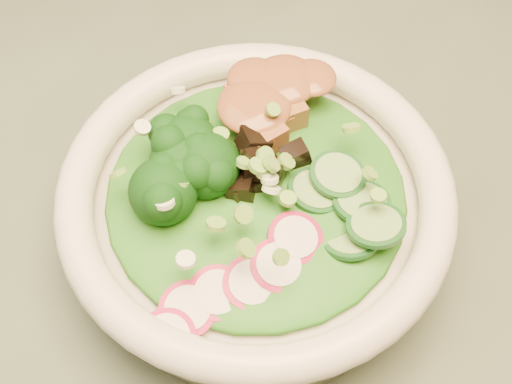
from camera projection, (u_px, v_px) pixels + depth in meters
dining_table at (136, 367)px, 0.54m from camera, size 1.20×0.80×0.75m
salad_bowl at (256, 208)px, 0.44m from camera, size 0.24×0.24×0.07m
lettuce_bed at (256, 191)px, 0.43m from camera, size 0.18×0.18×0.02m
broccoli_florets at (162, 171)px, 0.42m from camera, size 0.09×0.09×0.04m
radish_slices at (247, 277)px, 0.39m from camera, size 0.10×0.07×0.02m
cucumber_slices at (355, 194)px, 0.41m from camera, size 0.08×0.08×0.03m
mushroom_heap at (258, 165)px, 0.42m from camera, size 0.08×0.08×0.04m
tofu_cubes at (270, 109)px, 0.45m from camera, size 0.10×0.08×0.03m
peanut_sauce at (270, 97)px, 0.44m from camera, size 0.06×0.05×0.01m
scallion_garnish at (256, 171)px, 0.41m from camera, size 0.17×0.17×0.02m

